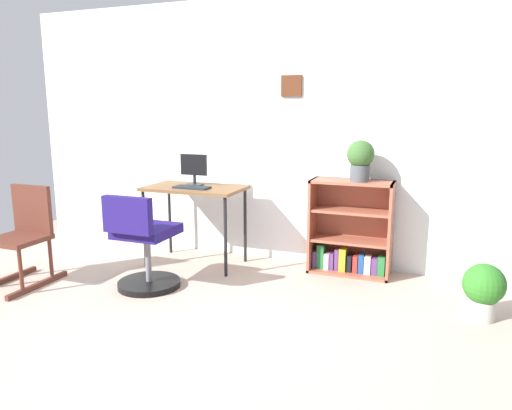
% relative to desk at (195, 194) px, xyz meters
% --- Properties ---
extents(ground_plane, '(6.24, 6.24, 0.00)m').
position_rel_desk_xyz_m(ground_plane, '(0.49, -1.66, -0.68)').
color(ground_plane, '#B39D8D').
extents(wall_back, '(5.20, 0.12, 2.50)m').
position_rel_desk_xyz_m(wall_back, '(0.49, 0.49, 0.57)').
color(wall_back, white).
rests_on(wall_back, ground_plane).
extents(desk, '(0.92, 0.53, 0.75)m').
position_rel_desk_xyz_m(desk, '(0.00, 0.00, 0.00)').
color(desk, brown).
rests_on(desk, ground_plane).
extents(monitor, '(0.27, 0.18, 0.30)m').
position_rel_desk_xyz_m(monitor, '(-0.04, 0.08, 0.22)').
color(monitor, '#262628').
rests_on(monitor, desk).
extents(keyboard, '(0.33, 0.15, 0.02)m').
position_rel_desk_xyz_m(keyboard, '(0.02, -0.09, 0.08)').
color(keyboard, '#1E252B').
rests_on(keyboard, desk).
extents(office_chair, '(0.52, 0.55, 0.81)m').
position_rel_desk_xyz_m(office_chair, '(-0.08, -0.75, -0.32)').
color(office_chair, black).
rests_on(office_chair, ground_plane).
extents(rocking_chair, '(0.42, 0.64, 0.83)m').
position_rel_desk_xyz_m(rocking_chair, '(-1.11, -0.98, -0.25)').
color(rocking_chair, '#562A1F').
rests_on(rocking_chair, ground_plane).
extents(bookshelf_low, '(0.72, 0.30, 0.85)m').
position_rel_desk_xyz_m(bookshelf_low, '(1.43, 0.29, -0.31)').
color(bookshelf_low, '#9F5740').
rests_on(bookshelf_low, ground_plane).
extents(potted_plant_on_shelf, '(0.24, 0.24, 0.36)m').
position_rel_desk_xyz_m(potted_plant_on_shelf, '(1.49, 0.24, 0.37)').
color(potted_plant_on_shelf, '#474C51').
rests_on(potted_plant_on_shelf, bookshelf_low).
extents(potted_plant_floor, '(0.29, 0.29, 0.41)m').
position_rel_desk_xyz_m(potted_plant_floor, '(2.49, -0.38, -0.45)').
color(potted_plant_floor, '#B7B2A8').
rests_on(potted_plant_floor, ground_plane).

